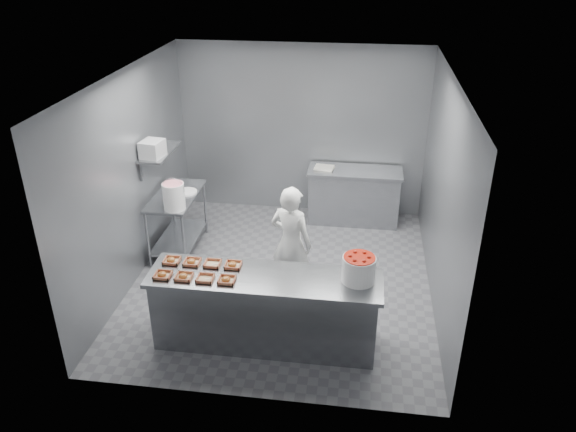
# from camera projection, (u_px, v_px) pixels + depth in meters

# --- Properties ---
(floor) EXTENTS (4.50, 4.50, 0.00)m
(floor) POSITION_uv_depth(u_px,v_px,m) (283.00, 278.00, 7.78)
(floor) COLOR #4C4C51
(floor) RESTS_ON ground
(ceiling) EXTENTS (4.50, 4.50, 0.00)m
(ceiling) POSITION_uv_depth(u_px,v_px,m) (281.00, 76.00, 6.51)
(ceiling) COLOR white
(ceiling) RESTS_ON wall_back
(wall_back) EXTENTS (4.00, 0.04, 2.80)m
(wall_back) POSITION_uv_depth(u_px,v_px,m) (302.00, 131.00, 9.13)
(wall_back) COLOR slate
(wall_back) RESTS_ON ground
(wall_left) EXTENTS (0.04, 4.50, 2.80)m
(wall_left) POSITION_uv_depth(u_px,v_px,m) (132.00, 178.00, 7.39)
(wall_left) COLOR slate
(wall_left) RESTS_ON ground
(wall_right) EXTENTS (0.04, 4.50, 2.80)m
(wall_right) POSITION_uv_depth(u_px,v_px,m) (443.00, 195.00, 6.90)
(wall_right) COLOR slate
(wall_right) RESTS_ON ground
(service_counter) EXTENTS (2.60, 0.70, 0.90)m
(service_counter) POSITION_uv_depth(u_px,v_px,m) (265.00, 310.00, 6.38)
(service_counter) COLOR slate
(service_counter) RESTS_ON ground
(prep_table) EXTENTS (0.60, 1.20, 0.90)m
(prep_table) POSITION_uv_depth(u_px,v_px,m) (177.00, 214.00, 8.24)
(prep_table) COLOR slate
(prep_table) RESTS_ON ground
(back_counter) EXTENTS (1.50, 0.60, 0.90)m
(back_counter) POSITION_uv_depth(u_px,v_px,m) (354.00, 196.00, 9.14)
(back_counter) COLOR slate
(back_counter) RESTS_ON ground
(wall_shelf) EXTENTS (0.35, 0.90, 0.03)m
(wall_shelf) POSITION_uv_depth(u_px,v_px,m) (159.00, 152.00, 7.83)
(wall_shelf) COLOR slate
(wall_shelf) RESTS_ON wall_left
(tray_0) EXTENTS (0.19, 0.18, 0.06)m
(tray_0) POSITION_uv_depth(u_px,v_px,m) (163.00, 275.00, 6.16)
(tray_0) COLOR tan
(tray_0) RESTS_ON service_counter
(tray_1) EXTENTS (0.19, 0.18, 0.06)m
(tray_1) POSITION_uv_depth(u_px,v_px,m) (184.00, 276.00, 6.14)
(tray_1) COLOR tan
(tray_1) RESTS_ON service_counter
(tray_2) EXTENTS (0.19, 0.18, 0.04)m
(tray_2) POSITION_uv_depth(u_px,v_px,m) (205.00, 278.00, 6.11)
(tray_2) COLOR tan
(tray_2) RESTS_ON service_counter
(tray_3) EXTENTS (0.19, 0.18, 0.06)m
(tray_3) POSITION_uv_depth(u_px,v_px,m) (227.00, 280.00, 6.08)
(tray_3) COLOR tan
(tray_3) RESTS_ON service_counter
(tray_4) EXTENTS (0.19, 0.18, 0.06)m
(tray_4) POSITION_uv_depth(u_px,v_px,m) (172.00, 260.00, 6.44)
(tray_4) COLOR tan
(tray_4) RESTS_ON service_counter
(tray_5) EXTENTS (0.19, 0.18, 0.06)m
(tray_5) POSITION_uv_depth(u_px,v_px,m) (192.00, 262.00, 6.41)
(tray_5) COLOR tan
(tray_5) RESTS_ON service_counter
(tray_6) EXTENTS (0.19, 0.18, 0.04)m
(tray_6) POSITION_uv_depth(u_px,v_px,m) (212.00, 264.00, 6.38)
(tray_6) COLOR tan
(tray_6) RESTS_ON service_counter
(tray_7) EXTENTS (0.19, 0.18, 0.06)m
(tray_7) POSITION_uv_depth(u_px,v_px,m) (233.00, 265.00, 6.35)
(tray_7) COLOR tan
(tray_7) RESTS_ON service_counter
(worker) EXTENTS (0.66, 0.55, 1.55)m
(worker) POSITION_uv_depth(u_px,v_px,m) (291.00, 243.00, 7.09)
(worker) COLOR white
(worker) RESTS_ON ground
(strawberry_tub) EXTENTS (0.36, 0.36, 0.30)m
(strawberry_tub) POSITION_uv_depth(u_px,v_px,m) (359.00, 268.00, 6.03)
(strawberry_tub) COLOR white
(strawberry_tub) RESTS_ON service_counter
(glaze_bucket) EXTENTS (0.31, 0.30, 0.46)m
(glaze_bucket) POSITION_uv_depth(u_px,v_px,m) (174.00, 196.00, 7.60)
(glaze_bucket) COLOR white
(glaze_bucket) RESTS_ON prep_table
(bucket_lid) EXTENTS (0.33, 0.33, 0.02)m
(bucket_lid) POSITION_uv_depth(u_px,v_px,m) (187.00, 192.00, 8.17)
(bucket_lid) COLOR white
(bucket_lid) RESTS_ON prep_table
(rag) EXTENTS (0.16, 0.14, 0.02)m
(rag) POSITION_uv_depth(u_px,v_px,m) (187.00, 191.00, 8.20)
(rag) COLOR #CCB28C
(rag) RESTS_ON prep_table
(appliance) EXTENTS (0.31, 0.34, 0.23)m
(appliance) POSITION_uv_depth(u_px,v_px,m) (152.00, 149.00, 7.56)
(appliance) COLOR gray
(appliance) RESTS_ON wall_shelf
(paper_stack) EXTENTS (0.33, 0.26, 0.04)m
(paper_stack) POSITION_uv_depth(u_px,v_px,m) (324.00, 168.00, 8.99)
(paper_stack) COLOR silver
(paper_stack) RESTS_ON back_counter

